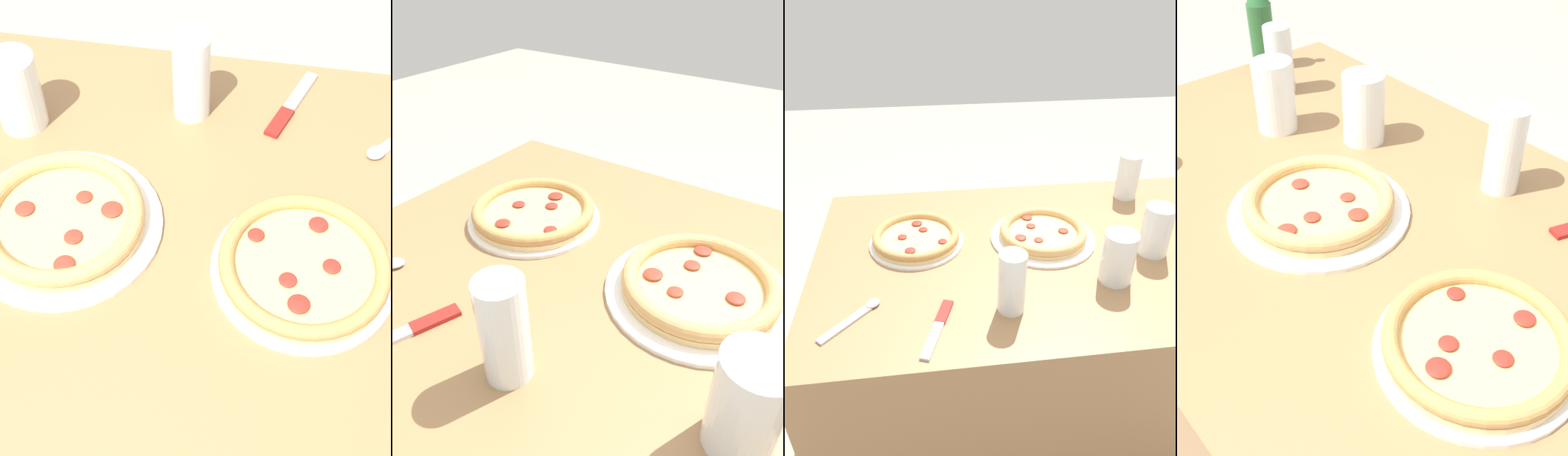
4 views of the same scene
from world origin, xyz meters
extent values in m
plane|color=#A89E8E|center=(0.00, 0.00, 0.00)|extent=(8.00, 8.00, 0.00)
cube|color=#997047|center=(0.00, 0.00, 0.36)|extent=(1.27, 0.81, 0.73)
cylinder|color=white|center=(-0.02, -0.05, 0.73)|extent=(0.31, 0.31, 0.01)
cylinder|color=#DBB775|center=(-0.02, -0.05, 0.74)|extent=(0.25, 0.25, 0.01)
cylinder|color=#E5C170|center=(-0.02, -0.05, 0.75)|extent=(0.22, 0.22, 0.00)
torus|color=tan|center=(-0.02, -0.05, 0.75)|extent=(0.26, 0.26, 0.03)
ellipsoid|color=#A83323|center=(0.01, -0.14, 0.75)|extent=(0.03, 0.03, 0.01)
ellipsoid|color=#A83323|center=(-0.08, -0.05, 0.75)|extent=(0.03, 0.03, 0.01)
ellipsoid|color=#A83323|center=(0.05, -0.03, 0.75)|extent=(0.03, 0.03, 0.01)
ellipsoid|color=#A83323|center=(0.01, -0.09, 0.75)|extent=(0.03, 0.03, 0.01)
ellipsoid|color=#A83323|center=(0.00, -0.01, 0.75)|extent=(0.03, 0.03, 0.01)
cylinder|color=white|center=(0.35, -0.07, 0.73)|extent=(0.27, 0.27, 0.01)
cylinder|color=#E5C689|center=(0.35, -0.07, 0.74)|extent=(0.25, 0.25, 0.01)
cylinder|color=#E5C170|center=(0.35, -0.07, 0.75)|extent=(0.22, 0.22, 0.00)
torus|color=tan|center=(0.35, -0.07, 0.75)|extent=(0.25, 0.25, 0.02)
ellipsoid|color=maroon|center=(0.33, -0.11, 0.75)|extent=(0.03, 0.03, 0.01)
ellipsoid|color=maroon|center=(0.37, 0.00, 0.75)|extent=(0.03, 0.03, 0.01)
ellipsoid|color=maroon|center=(0.27, -0.04, 0.75)|extent=(0.03, 0.03, 0.01)
ellipsoid|color=maroon|center=(0.39, -0.07, 0.75)|extent=(0.03, 0.03, 0.01)
ellipsoid|color=maroon|center=(0.35, -0.14, 0.75)|extent=(0.03, 0.03, 0.01)
cylinder|color=white|center=(-0.16, 0.16, 0.80)|extent=(0.08, 0.08, 0.14)
cylinder|color=#F4A323|center=(-0.16, 0.16, 0.77)|extent=(0.07, 0.07, 0.08)
cylinder|color=white|center=(-0.31, 0.06, 0.80)|extent=(0.08, 0.08, 0.15)
cylinder|color=black|center=(-0.31, 0.06, 0.77)|extent=(0.07, 0.07, 0.09)
cylinder|color=white|center=(-0.37, -0.28, 0.80)|extent=(0.07, 0.07, 0.15)
cylinder|color=beige|center=(-0.37, -0.28, 0.77)|extent=(0.06, 0.06, 0.09)
cylinder|color=white|center=(0.13, 0.24, 0.81)|extent=(0.07, 0.07, 0.16)
cylinder|color=maroon|center=(0.13, 0.24, 0.78)|extent=(0.05, 0.05, 0.10)
cube|color=maroon|center=(0.29, 0.23, 0.73)|extent=(0.05, 0.08, 0.01)
cube|color=silver|center=(0.32, 0.32, 0.73)|extent=(0.06, 0.11, 0.01)
cube|color=silver|center=(0.51, 0.25, 0.73)|extent=(0.12, 0.12, 0.01)
ellipsoid|color=silver|center=(0.46, 0.19, 0.73)|extent=(0.05, 0.05, 0.01)
camera|label=1|loc=(0.28, -0.60, 1.52)|focal=50.00mm
camera|label=2|loc=(-0.18, 0.51, 1.22)|focal=35.00mm
camera|label=3|loc=(0.30, 1.03, 1.45)|focal=35.00mm
camera|label=4|loc=(0.62, -0.48, 1.33)|focal=45.00mm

